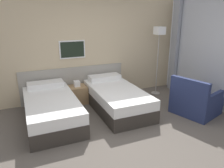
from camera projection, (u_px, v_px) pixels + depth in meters
ground_plane at (133, 137)px, 4.01m from camera, size 16.00×16.00×0.00m
wall_headboard at (91, 48)px, 5.59m from camera, size 10.00×0.10×2.70m
bed_near_door at (51, 109)px, 4.54m from camera, size 1.02×2.00×0.64m
bed_near_window at (116, 98)px, 5.09m from camera, size 1.02×2.00×0.64m
nightstand at (77, 94)px, 5.46m from camera, size 0.46×0.43×0.57m
floor_lamp at (159, 39)px, 5.70m from camera, size 0.24×0.24×1.83m
armchair at (195, 102)px, 4.87m from camera, size 1.05×1.08×0.86m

